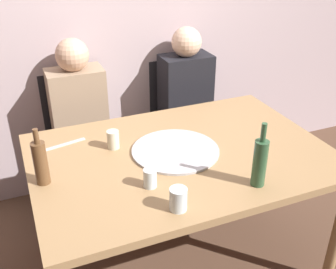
# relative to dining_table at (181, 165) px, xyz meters

# --- Properties ---
(ground_plane) EXTENTS (8.00, 8.00, 0.00)m
(ground_plane) POSITION_rel_dining_table_xyz_m (0.00, 0.00, -0.68)
(ground_plane) COLOR #513828
(back_wall) EXTENTS (6.00, 0.10, 2.60)m
(back_wall) POSITION_rel_dining_table_xyz_m (0.00, 1.08, 0.62)
(back_wall) COLOR #B29EA3
(back_wall) RESTS_ON ground_plane
(dining_table) EXTENTS (1.52, 1.05, 0.75)m
(dining_table) POSITION_rel_dining_table_xyz_m (0.00, 0.00, 0.00)
(dining_table) COLOR #99754C
(dining_table) RESTS_ON ground_plane
(pizza_tray) EXTENTS (0.45, 0.45, 0.01)m
(pizza_tray) POSITION_rel_dining_table_xyz_m (-0.02, 0.02, 0.08)
(pizza_tray) COLOR #ADADB2
(pizza_tray) RESTS_ON dining_table
(wine_bottle) EXTENTS (0.06, 0.06, 0.27)m
(wine_bottle) POSITION_rel_dining_table_xyz_m (-0.69, 0.00, 0.18)
(wine_bottle) COLOR brown
(wine_bottle) RESTS_ON dining_table
(beer_bottle) EXTENTS (0.06, 0.06, 0.31)m
(beer_bottle) POSITION_rel_dining_table_xyz_m (0.20, -0.38, 0.19)
(beer_bottle) COLOR #2D5133
(beer_bottle) RESTS_ON dining_table
(tumbler_near) EXTENTS (0.07, 0.07, 0.10)m
(tumbler_near) POSITION_rel_dining_table_xyz_m (-0.20, -0.41, 0.12)
(tumbler_near) COLOR silver
(tumbler_near) RESTS_ON dining_table
(tumbler_far) EXTENTS (0.06, 0.06, 0.10)m
(tumbler_far) POSITION_rel_dining_table_xyz_m (-0.31, 0.18, 0.12)
(tumbler_far) COLOR beige
(tumbler_far) RESTS_ON dining_table
(wine_glass) EXTENTS (0.06, 0.06, 0.09)m
(wine_glass) POSITION_rel_dining_table_xyz_m (-0.25, -0.21, 0.12)
(wine_glass) COLOR silver
(wine_glass) RESTS_ON dining_table
(table_knife) EXTENTS (0.22, 0.07, 0.01)m
(table_knife) POSITION_rel_dining_table_xyz_m (-0.54, 0.31, 0.08)
(table_knife) COLOR #B7B7BC
(table_knife) RESTS_ON dining_table
(chair_left) EXTENTS (0.44, 0.44, 0.90)m
(chair_left) POSITION_rel_dining_table_xyz_m (-0.36, 0.92, -0.16)
(chair_left) COLOR black
(chair_left) RESTS_ON ground_plane
(chair_right) EXTENTS (0.44, 0.44, 0.90)m
(chair_right) POSITION_rel_dining_table_xyz_m (0.42, 0.92, -0.16)
(chair_right) COLOR black
(chair_right) RESTS_ON ground_plane
(guest_in_sweater) EXTENTS (0.36, 0.56, 1.17)m
(guest_in_sweater) POSITION_rel_dining_table_xyz_m (-0.36, 0.77, -0.04)
(guest_in_sweater) COLOR #937A60
(guest_in_sweater) RESTS_ON ground_plane
(guest_in_beanie) EXTENTS (0.36, 0.56, 1.17)m
(guest_in_beanie) POSITION_rel_dining_table_xyz_m (0.42, 0.77, -0.04)
(guest_in_beanie) COLOR black
(guest_in_beanie) RESTS_ON ground_plane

